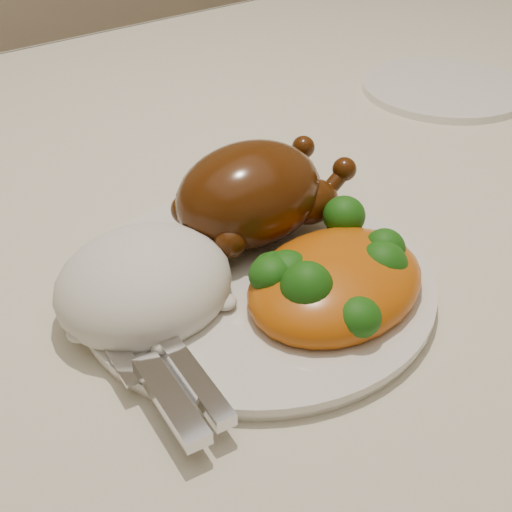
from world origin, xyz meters
TOP-DOWN VIEW (x-y plane):
  - dining_table at (0.00, 0.00)m, footprint 1.60×0.90m
  - tablecloth at (0.00, 0.00)m, footprint 1.73×1.03m
  - dinner_plate at (-0.08, -0.12)m, footprint 0.33×0.33m
  - side_plate at (0.33, 0.05)m, footprint 0.21×0.21m
  - roast_chicken at (-0.05, -0.07)m, footprint 0.15×0.09m
  - rice_mound at (-0.16, -0.09)m, footprint 0.15×0.14m
  - mac_and_cheese at (-0.05, -0.17)m, footprint 0.16×0.13m
  - cutlery at (-0.19, -0.16)m, footprint 0.05×0.19m

SIDE VIEW (x-z plane):
  - dining_table at x=0.00m, z-range 0.29..1.05m
  - tablecloth at x=0.00m, z-range 0.65..0.83m
  - side_plate at x=0.33m, z-range 0.77..0.78m
  - dinner_plate at x=-0.08m, z-range 0.77..0.78m
  - cutlery at x=-0.19m, z-range 0.78..0.79m
  - rice_mound at x=-0.16m, z-range 0.76..0.83m
  - mac_and_cheese at x=-0.05m, z-range 0.76..0.82m
  - roast_chicken at x=-0.05m, z-range 0.78..0.86m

